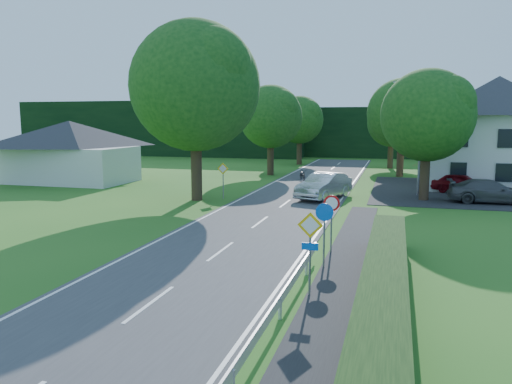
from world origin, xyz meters
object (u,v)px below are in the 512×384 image
(moving_car, at_px, (324,186))
(parked_car_red, at_px, (462,183))
(parked_car_grey, at_px, (490,191))
(parasol, at_px, (428,175))
(streetlight, at_px, (418,132))
(motorcycle, at_px, (303,175))

(moving_car, height_order, parked_car_red, moving_car)
(parked_car_grey, bearing_deg, parked_car_red, 14.19)
(parked_car_grey, height_order, parasol, parasol)
(moving_car, bearing_deg, parasol, 61.02)
(streetlight, bearing_deg, parked_car_grey, -25.78)
(parasol, bearing_deg, parked_car_grey, -56.58)
(parasol, bearing_deg, moving_car, -137.73)
(streetlight, xyz_separation_m, parked_car_grey, (4.42, -2.14, -3.68))
(motorcycle, distance_m, parasol, 10.80)
(parked_car_red, height_order, parked_car_grey, parked_car_grey)
(streetlight, distance_m, motorcycle, 11.98)
(streetlight, relative_size, parked_car_red, 1.91)
(moving_car, bearing_deg, motorcycle, 127.20)
(motorcycle, bearing_deg, parked_car_grey, -55.14)
(moving_car, xyz_separation_m, motorcycle, (-3.25, 9.74, -0.38))
(motorcycle, bearing_deg, parasol, -41.27)
(motorcycle, xyz_separation_m, parked_car_grey, (13.69, -8.63, 0.26))
(streetlight, relative_size, parked_car_grey, 1.57)
(moving_car, distance_m, parasol, 9.44)
(moving_car, xyz_separation_m, parasol, (6.98, 6.35, 0.24))
(streetlight, height_order, moving_car, streetlight)
(moving_car, height_order, parasol, parasol)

